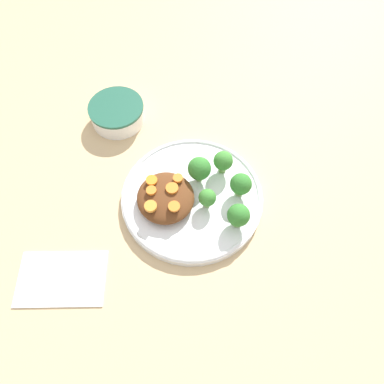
% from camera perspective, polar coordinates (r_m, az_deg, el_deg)
% --- Properties ---
extents(ground_plane, '(4.00, 4.00, 0.00)m').
position_cam_1_polar(ground_plane, '(0.76, 0.00, -1.22)').
color(ground_plane, tan).
extents(plate, '(0.28, 0.28, 0.02)m').
position_cam_1_polar(plate, '(0.75, 0.00, -0.80)').
color(plate, white).
rests_on(plate, ground_plane).
extents(dip_bowl, '(0.12, 0.12, 0.04)m').
position_cam_1_polar(dip_bowl, '(0.87, -11.37, 11.84)').
color(dip_bowl, white).
rests_on(dip_bowl, ground_plane).
extents(stew_mound, '(0.11, 0.11, 0.03)m').
position_cam_1_polar(stew_mound, '(0.72, -4.04, -0.86)').
color(stew_mound, '#5B3319').
rests_on(stew_mound, plate).
extents(broccoli_floret_0, '(0.04, 0.04, 0.05)m').
position_cam_1_polar(broccoli_floret_0, '(0.75, 4.77, 4.69)').
color(broccoli_floret_0, '#759E51').
rests_on(broccoli_floret_0, plate).
extents(broccoli_floret_1, '(0.04, 0.04, 0.06)m').
position_cam_1_polar(broccoli_floret_1, '(0.72, 7.45, 1.15)').
color(broccoli_floret_1, '#759E51').
rests_on(broccoli_floret_1, plate).
extents(broccoli_floret_2, '(0.03, 0.03, 0.05)m').
position_cam_1_polar(broccoli_floret_2, '(0.71, 2.35, -0.91)').
color(broccoli_floret_2, '#7FA85B').
rests_on(broccoli_floret_2, plate).
extents(broccoli_floret_3, '(0.05, 0.05, 0.06)m').
position_cam_1_polar(broccoli_floret_3, '(0.73, 1.13, 3.55)').
color(broccoli_floret_3, '#7FA85B').
rests_on(broccoli_floret_3, plate).
extents(broccoli_floret_4, '(0.04, 0.04, 0.06)m').
position_cam_1_polar(broccoli_floret_4, '(0.69, 7.09, -3.60)').
color(broccoli_floret_4, '#759E51').
rests_on(broccoli_floret_4, plate).
extents(carrot_slice_0, '(0.02, 0.02, 0.01)m').
position_cam_1_polar(carrot_slice_0, '(0.71, -3.05, 0.49)').
color(carrot_slice_0, orange).
rests_on(carrot_slice_0, stew_mound).
extents(carrot_slice_1, '(0.02, 0.02, 0.01)m').
position_cam_1_polar(carrot_slice_1, '(0.69, -6.32, -2.18)').
color(carrot_slice_1, orange).
rests_on(carrot_slice_1, stew_mound).
extents(carrot_slice_2, '(0.02, 0.02, 0.01)m').
position_cam_1_polar(carrot_slice_2, '(0.72, -2.16, 2.11)').
color(carrot_slice_2, orange).
rests_on(carrot_slice_2, stew_mound).
extents(carrot_slice_3, '(0.02, 0.02, 0.00)m').
position_cam_1_polar(carrot_slice_3, '(0.69, -2.74, -2.21)').
color(carrot_slice_3, orange).
rests_on(carrot_slice_3, stew_mound).
extents(carrot_slice_4, '(0.02, 0.02, 0.01)m').
position_cam_1_polar(carrot_slice_4, '(0.71, -6.21, 0.08)').
color(carrot_slice_4, orange).
rests_on(carrot_slice_4, stew_mound).
extents(carrot_slice_5, '(0.02, 0.02, 0.01)m').
position_cam_1_polar(carrot_slice_5, '(0.72, -6.17, 1.80)').
color(carrot_slice_5, orange).
rests_on(carrot_slice_5, stew_mound).
extents(napkin, '(0.17, 0.12, 0.01)m').
position_cam_1_polar(napkin, '(0.73, -19.26, -12.30)').
color(napkin, white).
rests_on(napkin, ground_plane).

